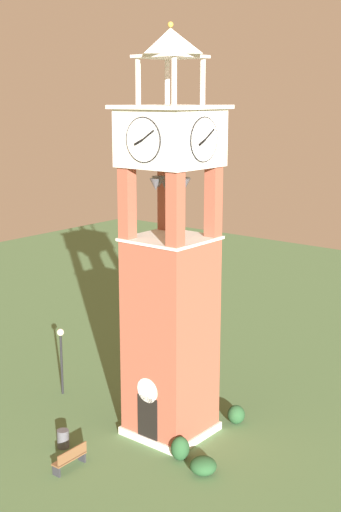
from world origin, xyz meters
TOP-DOWN VIEW (x-y plane):
  - ground at (0.00, 0.00)m, footprint 80.00×80.00m
  - clock_tower at (-0.00, -0.00)m, footprint 3.74×3.74m
  - park_bench at (-1.14, -5.08)m, footprint 0.48×1.61m
  - lamp_post at (-6.87, -0.29)m, footprint 0.36×0.36m
  - trash_bin at (-2.71, -4.05)m, footprint 0.52×0.52m
  - shrub_near_entry at (1.87, 2.55)m, footprint 0.81×0.81m
  - shrub_left_of_tower at (1.88, -1.68)m, footprint 0.78×0.78m
  - shrub_behind_bench at (3.29, -1.96)m, footprint 1.09×1.09m

SIDE VIEW (x-z plane):
  - ground at x=0.00m, z-range 0.00..0.00m
  - shrub_behind_bench at x=3.29m, z-range 0.00..0.70m
  - trash_bin at x=-2.71m, z-range 0.00..0.80m
  - shrub_near_entry at x=1.87m, z-range 0.00..0.88m
  - park_bench at x=-1.14m, z-range 0.01..0.96m
  - shrub_left_of_tower at x=1.88m, z-range 0.00..1.03m
  - lamp_post at x=-6.87m, z-range 0.71..4.19m
  - clock_tower at x=0.00m, z-range -1.70..16.03m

